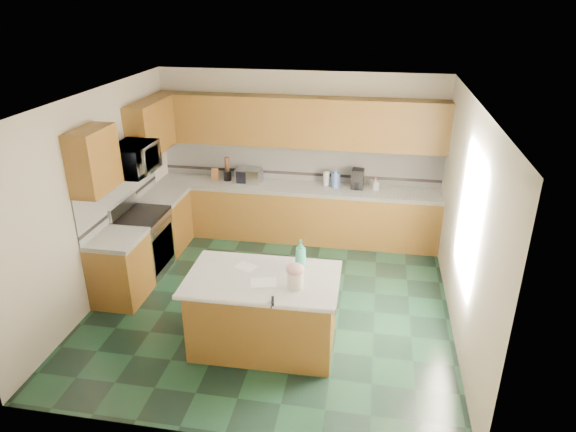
% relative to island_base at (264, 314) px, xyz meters
% --- Properties ---
extents(floor, '(4.60, 4.60, 0.00)m').
position_rel_island_base_xyz_m(floor, '(-0.08, 0.89, -0.43)').
color(floor, black).
rests_on(floor, ground).
extents(ceiling, '(4.60, 4.60, 0.00)m').
position_rel_island_base_xyz_m(ceiling, '(-0.08, 0.89, 2.27)').
color(ceiling, white).
rests_on(ceiling, ground).
extents(wall_back, '(4.60, 0.04, 2.70)m').
position_rel_island_base_xyz_m(wall_back, '(-0.08, 3.21, 0.92)').
color(wall_back, '#F0E3C9').
rests_on(wall_back, ground).
extents(wall_front, '(4.60, 0.04, 2.70)m').
position_rel_island_base_xyz_m(wall_front, '(-0.08, -1.43, 0.92)').
color(wall_front, '#F0E3C9').
rests_on(wall_front, ground).
extents(wall_left, '(0.04, 4.60, 2.70)m').
position_rel_island_base_xyz_m(wall_left, '(-2.40, 0.89, 0.92)').
color(wall_left, '#F0E3C9').
rests_on(wall_left, ground).
extents(wall_right, '(0.04, 4.60, 2.70)m').
position_rel_island_base_xyz_m(wall_right, '(2.24, 0.89, 0.92)').
color(wall_right, '#F0E3C9').
rests_on(wall_right, ground).
extents(back_base_cab, '(4.60, 0.60, 0.86)m').
position_rel_island_base_xyz_m(back_base_cab, '(-0.08, 2.89, 0.00)').
color(back_base_cab, '#533411').
rests_on(back_base_cab, ground).
extents(back_countertop, '(4.60, 0.64, 0.06)m').
position_rel_island_base_xyz_m(back_countertop, '(-0.08, 2.89, 0.46)').
color(back_countertop, white).
rests_on(back_countertop, back_base_cab).
extents(back_upper_cab, '(4.60, 0.33, 0.78)m').
position_rel_island_base_xyz_m(back_upper_cab, '(-0.08, 3.03, 1.51)').
color(back_upper_cab, '#533411').
rests_on(back_upper_cab, wall_back).
extents(back_backsplash, '(4.60, 0.02, 0.63)m').
position_rel_island_base_xyz_m(back_backsplash, '(-0.08, 3.18, 0.81)').
color(back_backsplash, silver).
rests_on(back_backsplash, back_countertop).
extents(back_accent_band, '(4.60, 0.01, 0.05)m').
position_rel_island_base_xyz_m(back_accent_band, '(-0.08, 3.17, 0.61)').
color(back_accent_band, black).
rests_on(back_accent_band, back_countertop).
extents(left_base_cab_rear, '(0.60, 0.82, 0.86)m').
position_rel_island_base_xyz_m(left_base_cab_rear, '(-2.08, 2.18, 0.00)').
color(left_base_cab_rear, '#533411').
rests_on(left_base_cab_rear, ground).
extents(left_counter_rear, '(0.64, 0.82, 0.06)m').
position_rel_island_base_xyz_m(left_counter_rear, '(-2.08, 2.18, 0.46)').
color(left_counter_rear, white).
rests_on(left_counter_rear, left_base_cab_rear).
extents(left_base_cab_front, '(0.60, 0.72, 0.86)m').
position_rel_island_base_xyz_m(left_base_cab_front, '(-2.08, 0.65, 0.00)').
color(left_base_cab_front, '#533411').
rests_on(left_base_cab_front, ground).
extents(left_counter_front, '(0.64, 0.72, 0.06)m').
position_rel_island_base_xyz_m(left_counter_front, '(-2.08, 0.65, 0.46)').
color(left_counter_front, white).
rests_on(left_counter_front, left_base_cab_front).
extents(left_backsplash, '(0.02, 2.30, 0.63)m').
position_rel_island_base_xyz_m(left_backsplash, '(-2.37, 1.44, 0.81)').
color(left_backsplash, silver).
rests_on(left_backsplash, wall_left).
extents(left_accent_band, '(0.01, 2.30, 0.05)m').
position_rel_island_base_xyz_m(left_accent_band, '(-2.37, 1.44, 0.61)').
color(left_accent_band, black).
rests_on(left_accent_band, wall_left).
extents(left_upper_cab_rear, '(0.33, 1.09, 0.78)m').
position_rel_island_base_xyz_m(left_upper_cab_rear, '(-2.22, 2.32, 1.51)').
color(left_upper_cab_rear, '#533411').
rests_on(left_upper_cab_rear, wall_left).
extents(left_upper_cab_front, '(0.33, 0.72, 0.78)m').
position_rel_island_base_xyz_m(left_upper_cab_front, '(-2.22, 0.65, 1.51)').
color(left_upper_cab_front, '#533411').
rests_on(left_upper_cab_front, wall_left).
extents(range_body, '(0.60, 0.76, 0.88)m').
position_rel_island_base_xyz_m(range_body, '(-2.08, 1.39, 0.01)').
color(range_body, '#B7B7BC').
rests_on(range_body, ground).
extents(range_oven_door, '(0.02, 0.68, 0.55)m').
position_rel_island_base_xyz_m(range_oven_door, '(-1.79, 1.39, -0.03)').
color(range_oven_door, black).
rests_on(range_oven_door, range_body).
extents(range_cooktop, '(0.62, 0.78, 0.04)m').
position_rel_island_base_xyz_m(range_cooktop, '(-2.08, 1.39, 0.47)').
color(range_cooktop, black).
rests_on(range_cooktop, range_body).
extents(range_handle, '(0.02, 0.66, 0.02)m').
position_rel_island_base_xyz_m(range_handle, '(-1.76, 1.39, 0.35)').
color(range_handle, '#B7B7BC').
rests_on(range_handle, range_body).
extents(range_backguard, '(0.06, 0.76, 0.18)m').
position_rel_island_base_xyz_m(range_backguard, '(-2.34, 1.39, 0.59)').
color(range_backguard, '#B7B7BC').
rests_on(range_backguard, range_body).
extents(microwave, '(0.50, 0.73, 0.41)m').
position_rel_island_base_xyz_m(microwave, '(-2.08, 1.39, 1.30)').
color(microwave, '#B7B7BC').
rests_on(microwave, wall_left).
extents(island_base, '(1.61, 0.94, 0.86)m').
position_rel_island_base_xyz_m(island_base, '(0.00, 0.00, 0.00)').
color(island_base, '#533411').
rests_on(island_base, ground).
extents(island_top, '(1.71, 1.04, 0.06)m').
position_rel_island_base_xyz_m(island_top, '(0.00, 0.00, 0.46)').
color(island_top, white).
rests_on(island_top, island_base).
extents(island_bullnose, '(1.69, 0.09, 0.06)m').
position_rel_island_base_xyz_m(island_bullnose, '(0.00, -0.50, 0.46)').
color(island_bullnose, white).
rests_on(island_bullnose, island_base).
extents(treat_jar, '(0.20, 0.20, 0.19)m').
position_rel_island_base_xyz_m(treat_jar, '(0.38, -0.15, 0.58)').
color(treat_jar, silver).
rests_on(treat_jar, island_top).
extents(treat_jar_lid, '(0.20, 0.20, 0.12)m').
position_rel_island_base_xyz_m(treat_jar_lid, '(0.38, -0.15, 0.71)').
color(treat_jar_lid, '#DE9FA1').
rests_on(treat_jar_lid, treat_jar).
extents(treat_jar_knob, '(0.06, 0.02, 0.02)m').
position_rel_island_base_xyz_m(treat_jar_knob, '(0.38, -0.15, 0.75)').
color(treat_jar_knob, tan).
rests_on(treat_jar_knob, treat_jar_lid).
extents(treat_jar_knob_end_l, '(0.03, 0.03, 0.03)m').
position_rel_island_base_xyz_m(treat_jar_knob_end_l, '(0.35, -0.15, 0.75)').
color(treat_jar_knob_end_l, tan).
rests_on(treat_jar_knob_end_l, treat_jar_lid).
extents(treat_jar_knob_end_r, '(0.03, 0.03, 0.03)m').
position_rel_island_base_xyz_m(treat_jar_knob_end_r, '(0.42, -0.15, 0.75)').
color(treat_jar_knob_end_r, tan).
rests_on(treat_jar_knob_end_r, treat_jar_lid).
extents(soap_bottle_island, '(0.15, 0.15, 0.34)m').
position_rel_island_base_xyz_m(soap_bottle_island, '(0.38, 0.29, 0.66)').
color(soap_bottle_island, teal).
rests_on(soap_bottle_island, island_top).
extents(paper_sheet_a, '(0.32, 0.27, 0.00)m').
position_rel_island_base_xyz_m(paper_sheet_a, '(0.03, -0.12, 0.49)').
color(paper_sheet_a, white).
rests_on(paper_sheet_a, island_top).
extents(paper_sheet_b, '(0.29, 0.26, 0.00)m').
position_rel_island_base_xyz_m(paper_sheet_b, '(-0.24, 0.18, 0.49)').
color(paper_sheet_b, white).
rests_on(paper_sheet_b, island_top).
extents(clamp_body, '(0.04, 0.09, 0.08)m').
position_rel_island_base_xyz_m(clamp_body, '(0.21, -0.48, 0.50)').
color(clamp_body, black).
rests_on(clamp_body, island_top).
extents(clamp_handle, '(0.01, 0.06, 0.01)m').
position_rel_island_base_xyz_m(clamp_handle, '(0.21, -0.54, 0.48)').
color(clamp_handle, black).
rests_on(clamp_handle, island_top).
extents(knife_block, '(0.13, 0.16, 0.22)m').
position_rel_island_base_xyz_m(knife_block, '(-1.46, 2.94, 0.59)').
color(knife_block, '#472814').
rests_on(knife_block, back_countertop).
extents(utensil_crock, '(0.13, 0.13, 0.16)m').
position_rel_island_base_xyz_m(utensil_crock, '(-1.26, 2.97, 0.57)').
color(utensil_crock, black).
rests_on(utensil_crock, back_countertop).
extents(utensil_bundle, '(0.08, 0.08, 0.24)m').
position_rel_island_base_xyz_m(utensil_bundle, '(-1.26, 2.97, 0.77)').
color(utensil_bundle, '#472814').
rests_on(utensil_bundle, utensil_crock).
extents(toaster_oven, '(0.43, 0.31, 0.24)m').
position_rel_island_base_xyz_m(toaster_oven, '(-0.88, 2.94, 0.61)').
color(toaster_oven, '#B7B7BC').
rests_on(toaster_oven, back_countertop).
extents(toaster_oven_door, '(0.37, 0.01, 0.20)m').
position_rel_island_base_xyz_m(toaster_oven_door, '(-0.88, 2.81, 0.61)').
color(toaster_oven_door, black).
rests_on(toaster_oven_door, toaster_oven).
extents(paper_towel, '(0.10, 0.10, 0.23)m').
position_rel_island_base_xyz_m(paper_towel, '(0.39, 2.99, 0.61)').
color(paper_towel, white).
rests_on(paper_towel, back_countertop).
extents(paper_towel_base, '(0.15, 0.15, 0.01)m').
position_rel_island_base_xyz_m(paper_towel_base, '(0.39, 2.99, 0.50)').
color(paper_towel_base, '#B7B7BC').
rests_on(paper_towel_base, back_countertop).
extents(water_jug, '(0.14, 0.14, 0.24)m').
position_rel_island_base_xyz_m(water_jug, '(0.54, 2.95, 0.61)').
color(water_jug, '#5275BD').
rests_on(water_jug, back_countertop).
extents(water_jug_neck, '(0.07, 0.07, 0.03)m').
position_rel_island_base_xyz_m(water_jug_neck, '(0.54, 2.95, 0.75)').
color(water_jug_neck, '#5275BD').
rests_on(water_jug_neck, water_jug).
extents(coffee_maker, '(0.20, 0.22, 0.32)m').
position_rel_island_base_xyz_m(coffee_maker, '(0.89, 2.97, 0.65)').
color(coffee_maker, black).
rests_on(coffee_maker, back_countertop).
extents(coffee_carafe, '(0.13, 0.13, 0.13)m').
position_rel_island_base_xyz_m(coffee_carafe, '(0.89, 2.92, 0.55)').
color(coffee_carafe, black).
rests_on(coffee_carafe, back_countertop).
extents(soap_bottle_back, '(0.12, 0.12, 0.20)m').
position_rel_island_base_xyz_m(soap_bottle_back, '(1.17, 2.94, 0.59)').
color(soap_bottle_back, white).
rests_on(soap_bottle_back, back_countertop).
extents(soap_back_cap, '(0.02, 0.02, 0.03)m').
position_rel_island_base_xyz_m(soap_back_cap, '(1.17, 2.94, 0.71)').
color(soap_back_cap, red).
rests_on(soap_back_cap, soap_bottle_back).
extents(window_light_proxy, '(0.02, 1.40, 1.10)m').
position_rel_island_base_xyz_m(window_light_proxy, '(2.21, 0.69, 1.07)').
color(window_light_proxy, white).
rests_on(window_light_proxy, wall_right).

